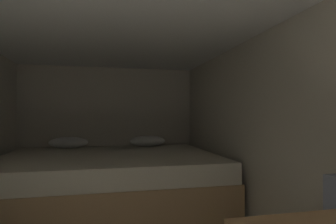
{
  "coord_description": "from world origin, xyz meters",
  "views": [
    {
      "loc": [
        -0.08,
        -0.36,
        1.2
      ],
      "look_at": [
        0.59,
        2.57,
        1.24
      ],
      "focal_mm": 29.89,
      "sensor_mm": 36.0,
      "label": 1
    }
  ],
  "objects": [
    {
      "name": "wall_right",
      "position": [
        1.36,
        1.81,
        0.98
      ],
      "size": [
        0.05,
        4.71,
        1.97
      ],
      "primitive_type": "cube",
      "color": "beige",
      "rests_on": "ground"
    },
    {
      "name": "wall_back",
      "position": [
        0.0,
        4.19,
        0.98
      ],
      "size": [
        2.77,
        0.05,
        1.97
      ],
      "primitive_type": "cube",
      "color": "beige",
      "rests_on": "ground"
    },
    {
      "name": "bed",
      "position": [
        0.0,
        3.15,
        0.37
      ],
      "size": [
        2.55,
        1.95,
        0.89
      ],
      "color": "tan",
      "rests_on": "ground"
    },
    {
      "name": "ceiling_slab",
      "position": [
        0.0,
        1.81,
        1.99
      ],
      "size": [
        2.77,
        4.71,
        0.05
      ],
      "primitive_type": "cube",
      "color": "white",
      "rests_on": "wall_left"
    }
  ]
}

